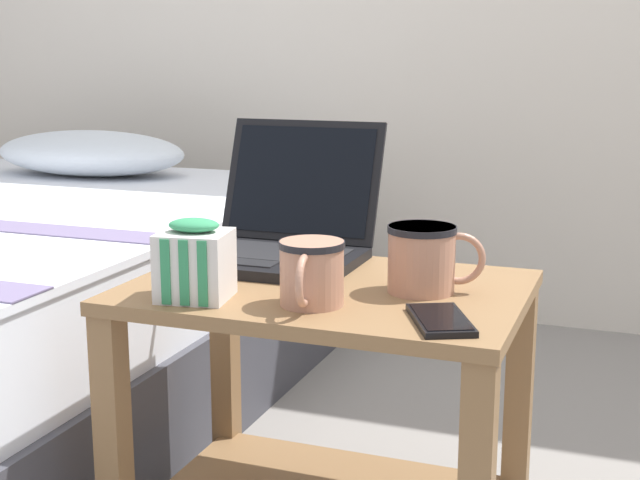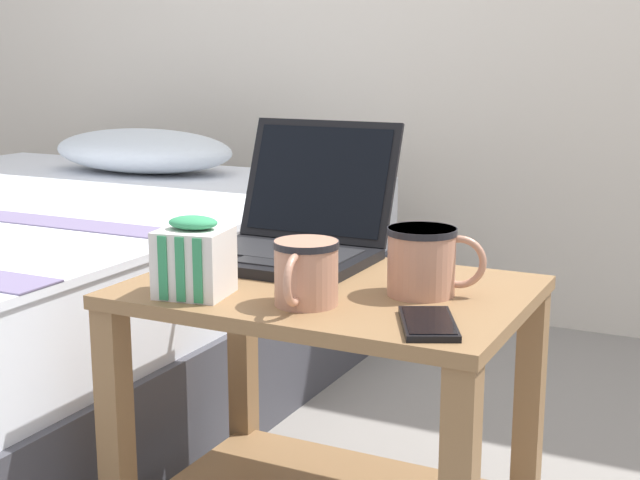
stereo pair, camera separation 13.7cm
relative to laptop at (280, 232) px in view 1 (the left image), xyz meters
The scene contains 6 objects.
bedside_table 0.31m from the laptop, 45.50° to the right, with size 0.62×0.44×0.52m.
laptop is the anchor object (origin of this frame).
mug_front_left 0.32m from the laptop, 24.05° to the right, with size 0.15×0.11×0.10m.
mug_front_right 0.31m from the laptop, 58.50° to the right, with size 0.10×0.14×0.10m.
snack_bag 0.29m from the laptop, 93.21° to the right, with size 0.12×0.11×0.12m.
cell_phone 0.46m from the laptop, 38.27° to the right, with size 0.12×0.16×0.01m.
Camera 1 is at (0.47, -1.29, 0.88)m, focal length 50.00 mm.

